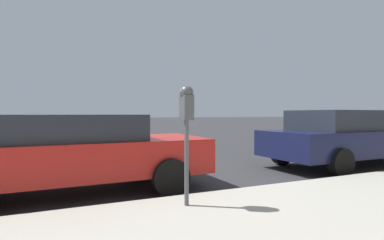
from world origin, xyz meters
The scene contains 4 objects.
ground_plane centered at (0.00, 0.00, 0.00)m, with size 220.00×220.00×0.00m, color #333335.
parking_meter centered at (-2.72, -0.22, 1.38)m, with size 0.21×0.19×1.63m.
car_red centered at (-0.90, 1.13, 0.74)m, with size 2.09×4.58×1.37m.
car_navy centered at (-0.90, -5.69, 0.78)m, with size 2.15×4.95×1.47m.
Camera 1 is at (-6.45, 1.37, 1.38)m, focal length 28.00 mm.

